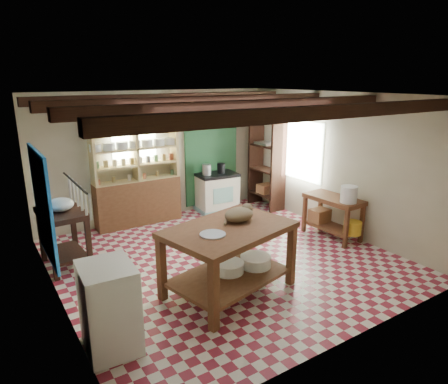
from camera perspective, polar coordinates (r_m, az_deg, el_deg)
floor at (r=6.58m, az=0.04°, el=-9.61°), size 5.00×5.00×0.02m
ceiling at (r=5.93m, az=0.04°, el=13.74°), size 5.00×5.00×0.02m
wall_back at (r=8.29m, az=-9.39°, el=5.15°), size 5.00×0.04×2.60m
wall_front at (r=4.34m, az=18.28°, el=-5.60°), size 5.00×0.04×2.60m
wall_left at (r=5.27m, az=-23.50°, el=-2.34°), size 0.04×5.00×2.60m
wall_right at (r=7.74m, az=15.85°, el=3.97°), size 0.04×5.00×2.60m
ceiling_beams at (r=5.94m, az=0.04°, el=12.58°), size 5.00×3.80×0.15m
blue_wall_patch at (r=6.18m, az=-24.47°, el=-1.78°), size 0.04×1.40×1.60m
green_wall_patch at (r=8.83m, az=-1.83°, el=5.70°), size 1.30×0.04×2.30m
window_back at (r=8.02m, az=-12.76°, el=7.51°), size 0.90×0.02×0.80m
window_right at (r=8.38m, az=10.71°, el=5.90°), size 0.02×1.30×1.20m
utensil_rail at (r=4.01m, az=-20.44°, el=-0.36°), size 0.06×0.90×0.28m
pot_rack at (r=8.36m, az=-0.37°, el=11.54°), size 0.86×0.12×0.36m
shelving_unit at (r=7.96m, az=-12.41°, el=3.06°), size 1.70×0.34×2.20m
tall_rack at (r=8.92m, az=6.12°, el=4.08°), size 0.40×0.86×2.00m
work_table at (r=5.47m, az=0.70°, el=-9.63°), size 1.88×1.46×0.94m
stove at (r=8.73m, az=-0.98°, el=-0.02°), size 0.90×0.64×0.84m
prep_table at (r=6.65m, az=-21.85°, el=-6.21°), size 0.66×0.93×0.91m
white_cabinet at (r=4.58m, az=-16.08°, el=-15.60°), size 0.58×0.68×0.97m
right_counter at (r=7.57m, az=15.22°, el=-3.46°), size 0.58×1.09×0.76m
cat at (r=5.45m, az=2.15°, el=-3.25°), size 0.51×0.46×0.19m
steel_tray at (r=5.01m, az=-1.64°, el=-6.08°), size 0.39×0.39×0.02m
basin_large at (r=5.60m, az=0.67°, el=-10.69°), size 0.51×0.51×0.15m
basin_small at (r=5.77m, az=4.55°, el=-9.80°), size 0.53×0.53×0.15m
kettle_left at (r=8.49m, az=-2.50°, el=3.20°), size 0.21×0.21×0.22m
kettle_right at (r=8.65m, az=-0.41°, el=3.43°), size 0.18×0.18×0.22m
enamel_bowl at (r=6.47m, az=-22.35°, el=-1.67°), size 0.41×0.41×0.20m
white_bucket at (r=7.18m, az=17.40°, el=-0.32°), size 0.30×0.30×0.29m
wicker_basket at (r=7.77m, az=13.50°, el=-3.27°), size 0.36×0.30×0.25m
yellow_tub at (r=7.34m, az=17.87°, el=-4.87°), size 0.32×0.32×0.23m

